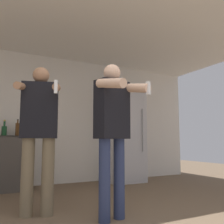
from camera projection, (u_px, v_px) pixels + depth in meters
wall_back at (43, 119)px, 4.93m from camera, size 7.00×0.06×2.55m
ceiling_slab at (71, 20)px, 3.58m from camera, size 7.00×3.86×0.05m
refrigerator at (124, 135)px, 5.30m from camera, size 0.73×0.73×1.94m
bottle_red_label at (17, 129)px, 4.45m from camera, size 0.07×0.07×0.30m
bottle_green_wine at (4, 130)px, 4.35m from camera, size 0.09×0.09×0.28m
bottle_dark_rum at (23, 131)px, 4.49m from camera, size 0.09×0.09×0.24m
person_woman_foreground at (113, 125)px, 2.75m from camera, size 0.53×0.57×1.70m
person_man_side at (39, 129)px, 2.89m from camera, size 0.56×0.59×1.72m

